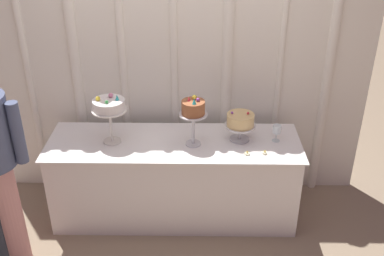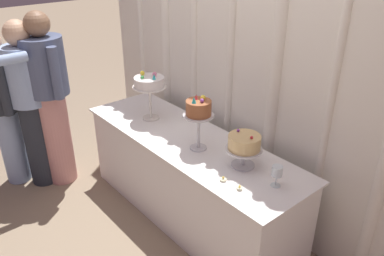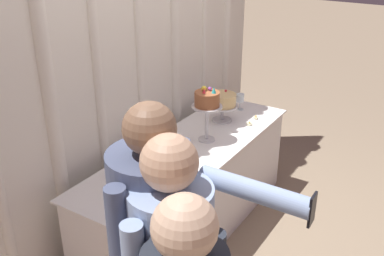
% 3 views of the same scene
% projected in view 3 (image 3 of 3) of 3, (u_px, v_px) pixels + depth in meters
% --- Properties ---
extents(ground_plane, '(24.00, 24.00, 0.00)m').
position_uv_depth(ground_plane, '(202.00, 233.00, 3.57)').
color(ground_plane, gray).
extents(draped_curtain, '(3.39, 0.17, 2.66)m').
position_uv_depth(draped_curtain, '(139.00, 49.00, 3.25)').
color(draped_curtain, white).
rests_on(draped_curtain, ground_plane).
extents(cake_table, '(2.09, 0.66, 0.74)m').
position_uv_depth(cake_table, '(191.00, 190.00, 3.46)').
color(cake_table, white).
rests_on(cake_table, ground_plane).
extents(cake_display_leftmost, '(0.29, 0.29, 0.42)m').
position_uv_depth(cake_display_leftmost, '(148.00, 133.00, 2.78)').
color(cake_display_leftmost, silver).
rests_on(cake_display_leftmost, cake_table).
extents(cake_display_center, '(0.23, 0.23, 0.43)m').
position_uv_depth(cake_display_center, '(207.00, 102.00, 3.28)').
color(cake_display_center, silver).
rests_on(cake_display_center, cake_table).
extents(cake_display_rightmost, '(0.26, 0.26, 0.26)m').
position_uv_depth(cake_display_rightmost, '(222.00, 102.00, 3.67)').
color(cake_display_rightmost, silver).
rests_on(cake_display_rightmost, cake_table).
extents(wine_glass, '(0.07, 0.07, 0.14)m').
position_uv_depth(wine_glass, '(240.00, 98.00, 3.93)').
color(wine_glass, silver).
rests_on(wine_glass, cake_table).
extents(tealight_far_left, '(0.05, 0.05, 0.03)m').
position_uv_depth(tealight_far_left, '(249.00, 124.00, 3.66)').
color(tealight_far_left, beige).
rests_on(tealight_far_left, cake_table).
extents(tealight_near_left, '(0.04, 0.04, 0.03)m').
position_uv_depth(tealight_near_left, '(256.00, 118.00, 3.77)').
color(tealight_near_left, beige).
rests_on(tealight_near_left, cake_table).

